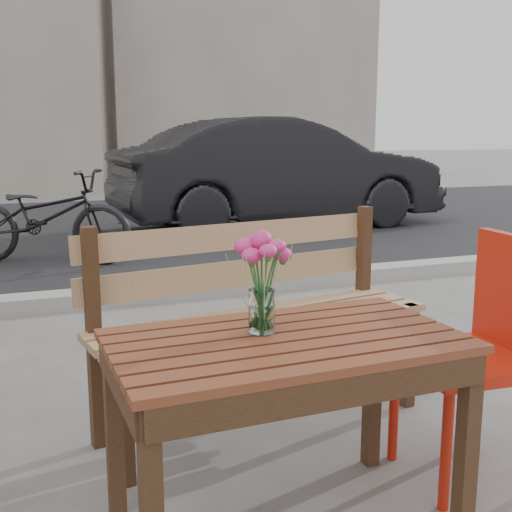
{
  "coord_description": "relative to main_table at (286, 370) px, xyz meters",
  "views": [
    {
      "loc": [
        -0.98,
        -1.96,
        1.32
      ],
      "look_at": [
        -0.24,
        -0.05,
        0.93
      ],
      "focal_mm": 45.0,
      "sensor_mm": 36.0,
      "label": 1
    }
  ],
  "objects": [
    {
      "name": "ground",
      "position": [
        0.18,
        0.17,
        -0.57
      ],
      "size": [
        80.0,
        80.0,
        0.0
      ],
      "primitive_type": "plane",
      "color": "#5F5C5A",
      "rests_on": "ground"
    },
    {
      "name": "backdrop_buildings",
      "position": [
        0.35,
        14.57,
        3.03
      ],
      "size": [
        15.5,
        4.0,
        8.0
      ],
      "color": "gray",
      "rests_on": "ground"
    },
    {
      "name": "main_table",
      "position": [
        0.0,
        0.0,
        0.0
      ],
      "size": [
        1.12,
        0.67,
        0.68
      ],
      "rotation": [
        0.0,
        0.0,
        0.02
      ],
      "color": "brown",
      "rests_on": "ground"
    },
    {
      "name": "bicycle",
      "position": [
        -0.46,
        5.04,
        -0.09
      ],
      "size": [
        1.91,
        1.45,
        0.96
      ],
      "primitive_type": "imported",
      "rotation": [
        0.0,
        0.0,
        1.06
      ],
      "color": "black",
      "rests_on": "ground"
    },
    {
      "name": "parked_car",
      "position": [
        2.79,
        6.58,
        0.19
      ],
      "size": [
        4.69,
        1.83,
        1.52
      ],
      "primitive_type": "imported",
      "rotation": [
        0.0,
        0.0,
        1.62
      ],
      "color": "black",
      "rests_on": "ground"
    },
    {
      "name": "street",
      "position": [
        0.18,
        5.24,
        -0.54
      ],
      "size": [
        30.0,
        8.12,
        0.12
      ],
      "color": "black",
      "rests_on": "ground"
    },
    {
      "name": "main_vase",
      "position": [
        -0.06,
        0.07,
        0.32
      ],
      "size": [
        0.18,
        0.18,
        0.34
      ],
      "color": "white",
      "rests_on": "main_table"
    },
    {
      "name": "main_bench",
      "position": [
        0.22,
        0.87,
        0.02
      ],
      "size": [
        1.62,
        0.71,
        0.97
      ],
      "rotation": [
        0.0,
        0.0,
        0.16
      ],
      "color": "#A17553",
      "rests_on": "ground"
    },
    {
      "name": "red_chair",
      "position": [
        0.87,
        0.08,
        -0.03
      ],
      "size": [
        0.5,
        0.5,
        0.94
      ],
      "rotation": [
        0.0,
        0.0,
        -1.65
      ],
      "color": "#B71D0D",
      "rests_on": "ground"
    }
  ]
}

